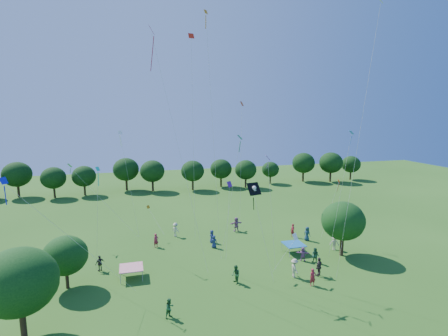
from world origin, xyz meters
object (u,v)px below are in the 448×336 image
red_high_kite (160,72)px  near_tree_north (65,255)px  near_tree_east (343,221)px  pirate_kite (254,190)px  tent_blue (294,244)px  near_tree_west (19,282)px  tent_red_stripe (131,268)px

red_high_kite → near_tree_north: bearing=179.3°
red_high_kite → near_tree_east: bearing=0.0°
near_tree_east → pirate_kite: (-12.02, -4.27, 5.15)m
near_tree_east → near_tree_north: bearing=179.8°
near_tree_north → tent_blue: size_ratio=2.22×
near_tree_east → tent_blue: near_tree_east is taller
near_tree_west → pirate_kite: size_ratio=0.79×
near_tree_west → near_tree_north: size_ratio=1.36×
tent_red_stripe → red_high_kite: 18.61m
near_tree_east → tent_blue: size_ratio=2.79×
near_tree_west → near_tree_north: (1.79, 6.93, -1.16)m
near_tree_north → tent_red_stripe: (5.64, 0.51, -2.09)m
tent_blue → pirate_kite: (-7.16, -6.27, 8.11)m
tent_red_stripe → pirate_kite: (10.69, -4.89, 8.11)m
near_tree_east → red_high_kite: red_high_kite is taller
near_tree_east → pirate_kite: pirate_kite is taller
near_tree_east → red_high_kite: size_ratio=0.28×
near_tree_west → tent_blue: bearing=19.2°
pirate_kite → near_tree_west: bearing=-172.0°
near_tree_north → near_tree_east: size_ratio=0.80×
near_tree_north → pirate_kite: bearing=-15.0°
near_tree_north → red_high_kite: bearing=-0.7°
tent_blue → pirate_kite: pirate_kite is taller
tent_red_stripe → pirate_kite: bearing=-24.6°
pirate_kite → tent_red_stripe: bearing=155.4°
near_tree_north → pirate_kite: 17.95m
near_tree_north → tent_red_stripe: near_tree_north is taller
tent_red_stripe → tent_blue: size_ratio=1.00×
near_tree_east → red_high_kite: (-19.45, -0.01, 15.35)m
tent_red_stripe → near_tree_north: bearing=-174.8°
near_tree_east → tent_blue: 6.03m
near_tree_east → red_high_kite: 24.78m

